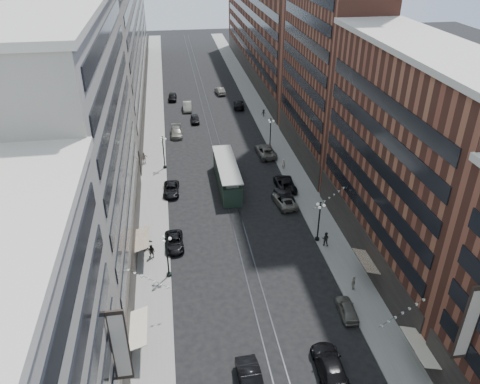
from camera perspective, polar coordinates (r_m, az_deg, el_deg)
ground at (r=81.46m, az=-2.70°, el=4.89°), size 220.00×220.00×0.00m
sidewalk_west at (r=90.29m, az=-10.44°, el=7.05°), size 4.00×180.00×0.15m
sidewalk_east at (r=92.14m, az=3.45°, el=7.97°), size 4.00×180.00×0.15m
rail_west at (r=90.53m, az=-3.87°, el=7.50°), size 0.12×180.00×0.02m
rail_east at (r=90.64m, az=-2.99°, el=7.56°), size 0.12×180.00×0.02m
building_west_mid at (r=51.58m, az=-18.64°, el=5.02°), size 8.00×36.00×28.00m
building_west_far at (r=111.93m, az=-14.25°, el=18.01°), size 8.00×90.00×26.00m
building_east_mid at (r=53.18m, az=19.75°, el=3.18°), size 8.00×30.00×24.00m
building_east_tower at (r=74.93m, az=11.07°, el=19.09°), size 8.00×26.00×42.00m
building_east_far at (r=123.07m, az=2.96°, el=19.35°), size 8.00×72.00×24.00m
lamppost_sw_far at (r=51.94m, az=-8.87°, el=-7.52°), size 1.03×1.14×5.52m
lamppost_sw_mid at (r=75.28m, az=-9.31°, el=4.93°), size 1.03×1.14×5.52m
lamppost_se_far at (r=57.69m, az=9.61°, el=-3.39°), size 1.03×1.14×5.52m
lamppost_se_mid at (r=81.60m, az=3.73°, el=7.28°), size 1.03×1.14×5.52m
streetcar at (r=69.95m, az=-1.59°, el=2.04°), size 2.95×13.31×3.68m
car_2 at (r=57.87m, az=-8.01°, el=-6.04°), size 2.27×4.82×1.33m
car_4 at (r=49.68m, az=12.91°, el=-13.71°), size 1.89×4.14×1.38m
car_5 at (r=42.43m, az=1.36°, el=-22.18°), size 2.09×5.33×1.73m
car_6 at (r=44.23m, az=10.88°, el=-20.06°), size 2.60×5.92×1.69m
pedestrian_2 at (r=56.11m, az=-10.72°, el=-7.14°), size 0.98×0.79×1.78m
pedestrian_4 at (r=52.37m, az=13.67°, el=-10.71°), size 0.79×1.08×1.68m
car_7 at (r=69.05m, az=-8.39°, el=0.34°), size 2.49×4.98×1.35m
car_8 at (r=88.47m, az=-7.75°, el=7.27°), size 2.21×5.27×1.52m
car_9 at (r=107.82m, az=-8.24°, el=11.40°), size 2.05×4.57×1.52m
car_10 at (r=66.44m, az=5.39°, el=-0.55°), size 2.06×5.20×1.68m
car_11 at (r=79.90m, az=3.14°, el=5.03°), size 3.09×6.22×1.70m
car_12 at (r=101.96m, az=-0.16°, el=10.63°), size 2.84×5.54×1.54m
car_13 at (r=94.44m, az=-5.52°, el=8.84°), size 1.67×4.09×1.39m
car_14 at (r=111.10m, az=-2.45°, el=12.23°), size 2.23×4.81×1.53m
pedestrian_5 at (r=57.55m, az=-11.44°, el=-6.16°), size 1.72×1.12×1.80m
pedestrian_6 at (r=78.29m, az=-11.60°, el=4.11°), size 1.18×0.63×1.94m
pedestrian_7 at (r=58.08m, az=10.37°, el=-5.63°), size 1.02×0.81×1.85m
pedestrian_8 at (r=75.25m, az=5.31°, el=3.41°), size 0.70×0.56×1.66m
pedestrian_9 at (r=96.75m, az=2.90°, el=9.59°), size 1.04×0.62×1.50m
car_extra_0 at (r=101.30m, az=-6.44°, el=10.35°), size 1.94×5.10×1.66m
car_extra_1 at (r=69.89m, az=5.50°, el=1.05°), size 2.83×5.91×1.63m
car_extra_2 at (r=65.80m, az=5.43°, el=-0.97°), size 3.14×5.71×1.52m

